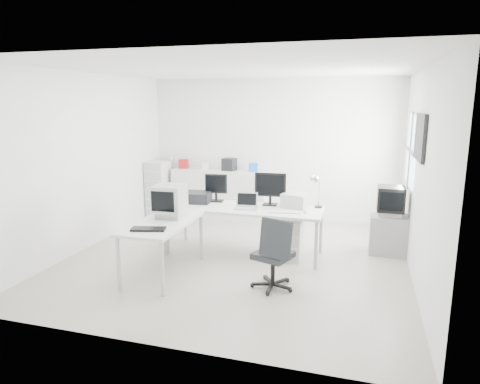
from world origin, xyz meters
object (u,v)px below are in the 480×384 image
(main_desk, at_px, (244,230))
(lcd_monitor_large, at_px, (270,189))
(office_chair, at_px, (273,252))
(filing_cabinet, at_px, (159,189))
(drawer_pedestal, at_px, (289,238))
(crt_monitor, at_px, (170,200))
(laptop, at_px, (246,202))
(side_desk, at_px, (164,248))
(lcd_monitor_small, at_px, (216,188))
(tv_cabinet, at_px, (388,234))
(sideboard, at_px, (220,193))
(laser_printer, at_px, (295,200))
(inkjet_printer, at_px, (196,197))
(crt_tv, at_px, (391,202))

(main_desk, height_order, lcd_monitor_large, lcd_monitor_large)
(main_desk, bearing_deg, lcd_monitor_large, 35.54)
(office_chair, distance_m, filing_cabinet, 4.14)
(drawer_pedestal, xyz_separation_m, crt_monitor, (-1.55, -0.90, 0.70))
(drawer_pedestal, distance_m, laptop, 0.87)
(filing_cabinet, bearing_deg, side_desk, -62.13)
(lcd_monitor_small, xyz_separation_m, tv_cabinet, (2.72, 0.39, -0.67))
(drawer_pedestal, height_order, sideboard, sideboard)
(crt_monitor, distance_m, tv_cabinet, 3.44)
(main_desk, height_order, side_desk, same)
(laser_printer, bearing_deg, side_desk, -129.06)
(laptop, xyz_separation_m, sideboard, (-1.12, 2.08, -0.36))
(inkjet_printer, xyz_separation_m, crt_tv, (3.02, 0.54, 0.00))
(lcd_monitor_large, relative_size, laser_printer, 1.35)
(drawer_pedestal, bearing_deg, main_desk, -175.91)
(office_chair, xyz_separation_m, sideboard, (-1.76, 3.10, 0.01))
(drawer_pedestal, height_order, lcd_monitor_small, lcd_monitor_small)
(laptop, relative_size, tv_cabinet, 0.53)
(side_desk, xyz_separation_m, lcd_monitor_small, (0.30, 1.35, 0.60))
(inkjet_printer, height_order, office_chair, office_chair)
(inkjet_printer, distance_m, crt_tv, 3.06)
(tv_cabinet, relative_size, filing_cabinet, 0.54)
(inkjet_printer, distance_m, filing_cabinet, 2.20)
(laptop, bearing_deg, crt_tv, 12.43)
(main_desk, distance_m, drawer_pedestal, 0.71)
(laptop, height_order, laser_printer, laser_printer)
(filing_cabinet, bearing_deg, lcd_monitor_small, -39.23)
(lcd_monitor_small, relative_size, crt_tv, 0.91)
(main_desk, bearing_deg, filing_cabinet, 143.83)
(side_desk, bearing_deg, crt_monitor, 90.00)
(laptop, relative_size, crt_monitor, 0.65)
(crt_tv, xyz_separation_m, filing_cabinet, (-4.50, 1.06, -0.27))
(main_desk, height_order, lcd_monitor_small, lcd_monitor_small)
(sideboard, relative_size, filing_cabinet, 1.74)
(drawer_pedestal, bearing_deg, lcd_monitor_small, 170.91)
(laptop, bearing_deg, drawer_pedestal, 6.11)
(inkjet_printer, bearing_deg, lcd_monitor_large, -0.17)
(office_chair, xyz_separation_m, tv_cabinet, (1.48, 1.76, -0.18))
(crt_monitor, bearing_deg, laser_printer, 30.60)
(drawer_pedestal, relative_size, crt_monitor, 1.20)
(drawer_pedestal, height_order, inkjet_printer, inkjet_printer)
(inkjet_printer, bearing_deg, tv_cabinet, 2.89)
(lcd_monitor_large, relative_size, laptop, 1.56)
(drawer_pedestal, xyz_separation_m, sideboard, (-1.77, 1.93, 0.19))
(lcd_monitor_small, xyz_separation_m, laptop, (0.60, -0.35, -0.12))
(drawer_pedestal, xyz_separation_m, tv_cabinet, (1.47, 0.59, 0.01))
(crt_tv, bearing_deg, tv_cabinet, 0.00)
(crt_monitor, bearing_deg, office_chair, -13.14)
(main_desk, height_order, drawer_pedestal, main_desk)
(side_desk, bearing_deg, laser_printer, 39.52)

